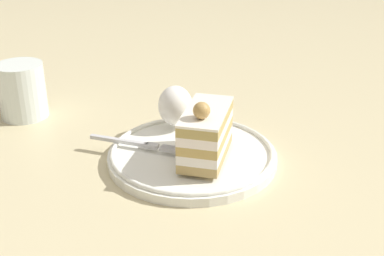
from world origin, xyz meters
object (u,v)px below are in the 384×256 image
cake_slice (206,133)px  whipped_cream_dollop (175,106)px  fork (137,144)px  dessert_plate (192,155)px  drink_glass_near (22,93)px

cake_slice → whipped_cream_dollop: (-0.07, 0.07, -0.00)m
fork → dessert_plate: bearing=14.6°
cake_slice → drink_glass_near: 0.31m
dessert_plate → fork: fork is taller
dessert_plate → whipped_cream_dollop: bearing=130.8°
dessert_plate → drink_glass_near: size_ratio=2.61×
dessert_plate → fork: (-0.07, -0.02, 0.01)m
cake_slice → fork: cake_slice is taller
cake_slice → fork: 0.10m
dessert_plate → whipped_cream_dollop: 0.09m
dessert_plate → drink_glass_near: bearing=174.7°
dessert_plate → cake_slice: bearing=-24.3°
fork → drink_glass_near: drink_glass_near is taller
whipped_cream_dollop → drink_glass_near: (-0.24, -0.03, -0.01)m
whipped_cream_dollop → fork: size_ratio=0.45×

